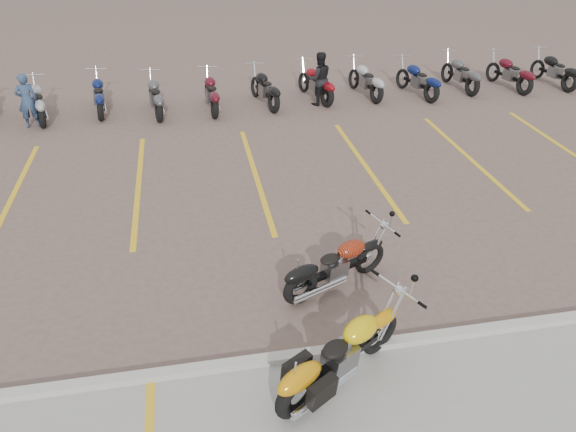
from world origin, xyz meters
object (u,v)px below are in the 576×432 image
Objects in this scene: person_a at (27,101)px; person_b at (319,79)px; flame_cruiser at (333,268)px; yellow_cruiser at (336,357)px.

person_a is 0.94× the size of person_b.
person_b reaches higher than flame_cruiser.
person_a is at bearing 103.38° from flame_cruiser.
person_a is (-6.45, 8.76, 0.33)m from flame_cruiser.
person_a is at bearing -0.35° from person_b.
flame_cruiser is at bearing 112.43° from person_a.
person_a reaches higher than yellow_cruiser.
flame_cruiser is (0.49, 2.04, -0.05)m from yellow_cruiser.
person_b is (1.93, 9.06, 0.38)m from flame_cruiser.
flame_cruiser is 1.22× the size of person_b.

